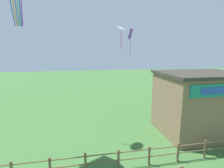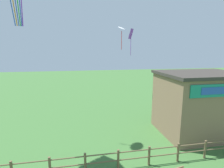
# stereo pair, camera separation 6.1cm
# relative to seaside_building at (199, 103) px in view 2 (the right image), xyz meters

# --- Properties ---
(wooden_fence) EXTENTS (15.52, 0.14, 1.23)m
(wooden_fence) POSITION_rel_seaside_building_xyz_m (-7.76, -3.48, -1.92)
(wooden_fence) COLOR brown
(wooden_fence) RESTS_ON ground_plane
(seaside_building) EXTENTS (6.62, 5.12, 5.18)m
(seaside_building) POSITION_rel_seaside_building_xyz_m (0.00, 0.00, 0.00)
(seaside_building) COLOR #84664C
(seaside_building) RESTS_ON ground_plane
(kite_white_delta) EXTENTS (0.97, 0.97, 2.19)m
(kite_white_delta) POSITION_rel_seaside_building_xyz_m (-5.78, 4.13, 6.27)
(kite_white_delta) COLOR white
(kite_purple_streamer) EXTENTS (0.82, 0.93, 3.16)m
(kite_purple_streamer) POSITION_rel_seaside_building_xyz_m (-3.53, 8.56, 6.04)
(kite_purple_streamer) COLOR purple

